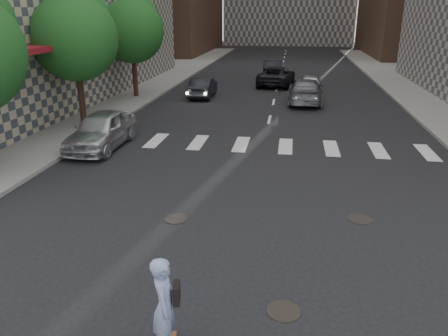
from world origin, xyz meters
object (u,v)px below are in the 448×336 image
object	(u,v)px
tree_b	(77,34)
traffic_car_b	(306,91)
traffic_car_a	(203,87)
traffic_car_e	(273,68)
tree_c	(133,28)
silver_sedan	(102,130)
skateboarder	(165,307)
traffic_car_d	(310,83)
traffic_car_c	(276,76)

from	to	relation	value
tree_b	traffic_car_b	world-z (taller)	tree_b
traffic_car_a	traffic_car_e	bearing A→B (deg)	-113.53
tree_c	traffic_car_e	world-z (taller)	tree_c
tree_b	silver_sedan	xyz separation A→B (m)	(2.45, -3.54, -3.84)
traffic_car_a	traffic_car_e	world-z (taller)	traffic_car_e
traffic_car_a	traffic_car_b	xyz separation A→B (m)	(7.02, -0.92, 0.10)
skateboarder	traffic_car_e	size ratio (longest dim) A/B	0.40
silver_sedan	traffic_car_e	size ratio (longest dim) A/B	0.97
tree_c	silver_sedan	size ratio (longest dim) A/B	1.40
silver_sedan	traffic_car_a	size ratio (longest dim) A/B	1.14
silver_sedan	traffic_car_b	bearing A→B (deg)	52.22
traffic_car_d	traffic_car_a	bearing A→B (deg)	22.71
traffic_car_b	traffic_car_d	size ratio (longest dim) A/B	1.33
traffic_car_c	traffic_car_d	distance (m)	3.99
skateboarder	silver_sedan	distance (m)	13.16
tree_c	tree_b	bearing A→B (deg)	-90.00
skateboarder	traffic_car_a	xyz separation A→B (m)	(-4.20, 24.00, -0.34)
traffic_car_b	traffic_car_e	xyz separation A→B (m)	(-2.68, 11.46, 0.01)
silver_sedan	traffic_car_b	distance (m)	14.62
tree_c	traffic_car_d	world-z (taller)	tree_c
tree_c	traffic_car_d	distance (m)	13.12
silver_sedan	skateboarder	bearing A→B (deg)	-61.37
traffic_car_d	traffic_car_c	bearing A→B (deg)	-47.93
traffic_car_d	traffic_car_e	bearing A→B (deg)	-66.40
traffic_car_c	tree_b	bearing A→B (deg)	64.07
silver_sedan	traffic_car_e	world-z (taller)	silver_sedan
traffic_car_b	tree_c	bearing A→B (deg)	1.45
traffic_car_b	traffic_car_e	bearing A→B (deg)	-75.13
tree_b	skateboarder	size ratio (longest dim) A/B	3.39
skateboarder	silver_sedan	xyz separation A→B (m)	(-6.22, 11.59, -0.22)
traffic_car_a	tree_b	bearing A→B (deg)	62.06
silver_sedan	traffic_car_c	distance (m)	19.57
tree_c	skateboarder	bearing A→B (deg)	-69.45
traffic_car_e	traffic_car_c	bearing A→B (deg)	93.78
skateboarder	traffic_car_d	distance (m)	27.09
silver_sedan	traffic_car_c	bearing A→B (deg)	69.85
tree_c	traffic_car_c	bearing A→B (deg)	36.00
traffic_car_a	skateboarder	bearing A→B (deg)	98.78
skateboarder	traffic_car_a	distance (m)	24.36
traffic_car_c	traffic_car_a	bearing A→B (deg)	56.97
traffic_car_b	skateboarder	bearing A→B (deg)	84.74
traffic_car_a	traffic_car_b	bearing A→B (deg)	171.42
traffic_car_b	traffic_car_c	size ratio (longest dim) A/B	0.99
tree_b	tree_c	size ratio (longest dim) A/B	1.00
tree_c	skateboarder	size ratio (longest dim) A/B	3.39
skateboarder	traffic_car_e	distance (m)	34.54
skateboarder	silver_sedan	bearing A→B (deg)	108.22
tree_c	traffic_car_b	bearing A→B (deg)	-0.27
tree_b	skateboarder	bearing A→B (deg)	-60.19
tree_b	traffic_car_e	size ratio (longest dim) A/B	1.36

